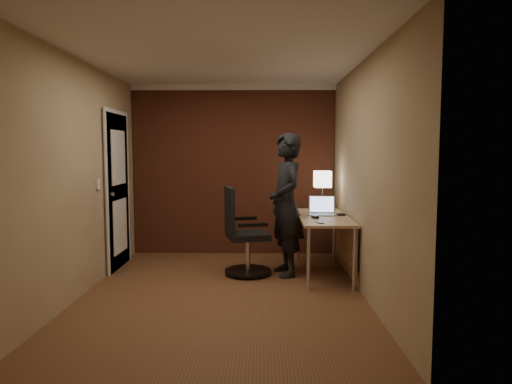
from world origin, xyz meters
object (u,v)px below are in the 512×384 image
at_px(laptop, 322,209).
at_px(wallet, 341,215).
at_px(phone, 320,223).
at_px(desk, 329,226).
at_px(mouse, 315,217).
at_px(desk_lamp, 322,180).
at_px(office_chair, 243,237).
at_px(person, 286,205).

relative_size(laptop, wallet, 3.21).
distance_m(laptop, phone, 0.71).
height_order(desk, phone, phone).
bearing_deg(mouse, desk, 28.64).
relative_size(mouse, phone, 0.87).
bearing_deg(laptop, desk_lamp, 81.89).
bearing_deg(desk, office_chair, -176.94).
xyz_separation_m(desk_lamp, wallet, (0.17, -0.50, -0.41)).
height_order(phone, office_chair, office_chair).
relative_size(phone, office_chair, 0.11).
xyz_separation_m(desk, phone, (-0.18, -0.55, 0.13)).
height_order(wallet, office_chair, office_chair).
bearing_deg(desk_lamp, mouse, -103.73).
relative_size(wallet, office_chair, 0.10).
height_order(laptop, phone, laptop).
bearing_deg(desk, phone, -108.36).
distance_m(mouse, wallet, 0.43).
bearing_deg(desk_lamp, phone, -98.78).
relative_size(desk_lamp, wallet, 4.86).
relative_size(desk, mouse, 15.00).
bearing_deg(office_chair, mouse, -8.32).
height_order(laptop, wallet, laptop).
height_order(laptop, office_chair, office_chair).
xyz_separation_m(wallet, person, (-0.69, -0.10, 0.14)).
distance_m(desk, office_chair, 1.08).
bearing_deg(person, office_chair, -102.83).
xyz_separation_m(desk_lamp, person, (-0.52, -0.59, -0.27)).
xyz_separation_m(phone, office_chair, (-0.89, 0.50, -0.26)).
height_order(desk_lamp, wallet, desk_lamp).
bearing_deg(phone, mouse, 78.67).
height_order(mouse, wallet, mouse).
height_order(mouse, person, person).
bearing_deg(laptop, phone, -99.17).
bearing_deg(laptop, person, -157.93).
xyz_separation_m(mouse, person, (-0.34, 0.15, 0.13)).
distance_m(desk_lamp, person, 0.84).
distance_m(desk_lamp, laptop, 0.54).
height_order(desk_lamp, office_chair, desk_lamp).
bearing_deg(desk, wallet, 19.67).
height_order(phone, person, person).
bearing_deg(wallet, phone, -119.20).
relative_size(mouse, office_chair, 0.09).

